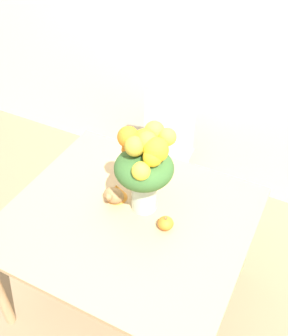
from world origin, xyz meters
name	(u,v)px	position (x,y,z in m)	size (l,w,h in m)	color
ground_plane	(131,293)	(0.00, 0.00, 0.00)	(12.00, 12.00, 0.00)	#8E7556
wall_back	(222,22)	(0.00, 1.35, 1.35)	(8.00, 0.06, 2.70)	silver
dining_table	(128,227)	(0.00, 0.00, 0.67)	(1.28, 1.13, 0.75)	tan
flower_vase	(145,165)	(0.04, 0.11, 1.05)	(0.31, 0.36, 0.50)	#B2CCBC
pumpkin	(166,223)	(0.21, 0.02, 0.79)	(0.08, 0.08, 0.08)	orange
turkey_figurine	(115,193)	(-0.12, 0.08, 0.80)	(0.12, 0.16, 0.10)	#A87A4C
dining_chair_near_window	(162,150)	(-0.21, 0.92, 0.49)	(0.45, 0.45, 0.94)	silver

